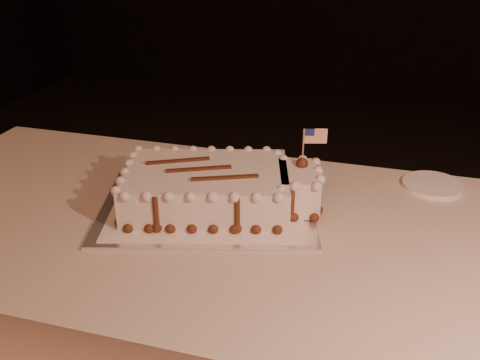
# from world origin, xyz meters

# --- Properties ---
(cake_board) EXTENTS (0.57, 0.49, 0.01)m
(cake_board) POSITION_xyz_m (-0.41, 0.66, 0.75)
(cake_board) COLOR silver
(cake_board) RESTS_ON banquet_table
(doily) EXTENTS (0.51, 0.44, 0.00)m
(doily) POSITION_xyz_m (-0.41, 0.66, 0.76)
(doily) COLOR white
(doily) RESTS_ON cake_board
(sheet_cake) EXTENTS (0.49, 0.34, 0.19)m
(sheet_cake) POSITION_xyz_m (-0.39, 0.66, 0.80)
(sheet_cake) COLOR silver
(sheet_cake) RESTS_ON doily
(side_plate) EXTENTS (0.15, 0.15, 0.01)m
(side_plate) POSITION_xyz_m (0.10, 0.91, 0.76)
(side_plate) COLOR white
(side_plate) RESTS_ON banquet_table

